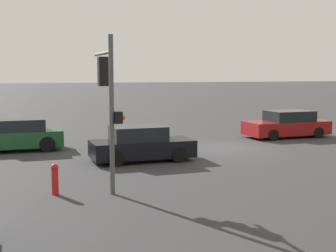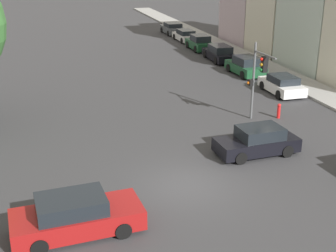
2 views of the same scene
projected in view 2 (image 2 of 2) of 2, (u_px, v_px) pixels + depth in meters
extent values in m
plane|color=#333335|center=(186.00, 185.00, 20.40)|extent=(300.00, 300.00, 0.00)
cube|color=gray|center=(205.00, 38.00, 53.34)|extent=(2.75, 60.00, 0.16)
cube|color=#ADBCB2|center=(335.00, 19.00, 39.18)|extent=(7.30, 6.85, 8.20)
cube|color=#B29EA8|center=(264.00, 2.00, 50.60)|extent=(7.74, 6.54, 8.41)
cylinder|color=#515456|center=(253.00, 81.00, 27.57)|extent=(0.14, 0.14, 4.64)
cylinder|color=#515456|center=(265.00, 55.00, 25.93)|extent=(0.17, 2.25, 0.10)
cube|color=black|center=(264.00, 64.00, 26.13)|extent=(0.31, 0.31, 0.90)
sphere|color=red|center=(262.00, 59.00, 25.96)|extent=(0.20, 0.20, 0.20)
sphere|color=#99660F|center=(261.00, 65.00, 26.07)|extent=(0.20, 0.20, 0.20)
sphere|color=#0F511E|center=(261.00, 70.00, 26.18)|extent=(0.20, 0.20, 0.20)
cube|color=black|center=(250.00, 83.00, 27.54)|extent=(0.23, 0.36, 0.35)
sphere|color=orange|center=(248.00, 83.00, 27.49)|extent=(0.18, 0.18, 0.18)
cube|color=black|center=(256.00, 144.00, 23.30)|extent=(4.17, 1.88, 0.67)
cube|color=black|center=(260.00, 132.00, 23.13)|extent=(2.19, 1.61, 0.58)
cylinder|color=black|center=(241.00, 158.00, 22.26)|extent=(0.62, 0.24, 0.61)
cylinder|color=black|center=(226.00, 145.00, 23.72)|extent=(0.62, 0.24, 0.61)
cylinder|color=black|center=(287.00, 151.00, 23.03)|extent=(0.62, 0.24, 0.61)
cylinder|color=black|center=(270.00, 139.00, 24.49)|extent=(0.62, 0.24, 0.61)
cube|color=maroon|center=(78.00, 219.00, 16.81)|extent=(4.75, 2.15, 0.73)
cube|color=black|center=(71.00, 204.00, 16.52)|extent=(2.51, 1.81, 0.57)
cylinder|color=black|center=(111.00, 206.00, 18.15)|extent=(0.62, 0.25, 0.61)
cylinder|color=black|center=(123.00, 230.00, 16.55)|extent=(0.62, 0.25, 0.61)
cylinder|color=black|center=(35.00, 219.00, 17.22)|extent=(0.62, 0.25, 0.61)
cylinder|color=black|center=(39.00, 247.00, 15.63)|extent=(0.62, 0.25, 0.61)
cube|color=silver|center=(282.00, 86.00, 33.16)|extent=(1.87, 3.96, 0.65)
cube|color=black|center=(283.00, 79.00, 32.81)|extent=(1.62, 2.07, 0.49)
cylinder|color=black|center=(263.00, 85.00, 34.10)|extent=(0.23, 0.63, 0.62)
cylinder|color=black|center=(283.00, 84.00, 34.54)|extent=(0.23, 0.63, 0.62)
cylinder|color=black|center=(279.00, 95.00, 31.91)|extent=(0.23, 0.63, 0.62)
cylinder|color=black|center=(301.00, 93.00, 32.35)|extent=(0.23, 0.63, 0.62)
cube|color=#194728|center=(245.00, 68.00, 38.11)|extent=(1.98, 4.10, 0.69)
cube|color=black|center=(247.00, 61.00, 37.73)|extent=(1.69, 2.15, 0.64)
cylinder|color=black|center=(229.00, 68.00, 39.03)|extent=(0.24, 0.68, 0.67)
cylinder|color=black|center=(248.00, 66.00, 39.55)|extent=(0.24, 0.68, 0.67)
cylinder|color=black|center=(243.00, 75.00, 36.81)|extent=(0.24, 0.68, 0.67)
cylinder|color=black|center=(262.00, 73.00, 37.34)|extent=(0.24, 0.68, 0.67)
cube|color=black|center=(219.00, 55.00, 42.86)|extent=(1.95, 4.63, 0.66)
cube|color=black|center=(220.00, 49.00, 42.47)|extent=(1.67, 2.43, 0.61)
cylinder|color=black|center=(205.00, 54.00, 44.00)|extent=(0.24, 0.68, 0.67)
cylinder|color=black|center=(222.00, 53.00, 44.41)|extent=(0.24, 0.68, 0.67)
cylinder|color=black|center=(216.00, 61.00, 41.44)|extent=(0.24, 0.68, 0.67)
cylinder|color=black|center=(234.00, 60.00, 41.86)|extent=(0.24, 0.68, 0.67)
cube|color=#194728|center=(200.00, 44.00, 47.40)|extent=(1.85, 4.06, 0.73)
cube|color=black|center=(200.00, 38.00, 47.02)|extent=(1.60, 2.12, 0.62)
cylinder|color=black|center=(188.00, 45.00, 48.38)|extent=(0.23, 0.72, 0.71)
cylinder|color=black|center=(203.00, 44.00, 48.81)|extent=(0.23, 0.72, 0.71)
cylinder|color=black|center=(196.00, 49.00, 46.14)|extent=(0.23, 0.72, 0.71)
cylinder|color=black|center=(212.00, 48.00, 46.57)|extent=(0.23, 0.72, 0.71)
cube|color=silver|center=(185.00, 37.00, 51.98)|extent=(1.75, 4.21, 0.60)
cube|color=black|center=(186.00, 32.00, 51.64)|extent=(1.53, 2.20, 0.49)
cylinder|color=black|center=(175.00, 37.00, 52.97)|extent=(0.23, 0.63, 0.63)
cylinder|color=black|center=(188.00, 36.00, 53.43)|extent=(0.23, 0.63, 0.63)
cylinder|color=black|center=(182.00, 41.00, 50.66)|extent=(0.23, 0.63, 0.63)
cylinder|color=black|center=(196.00, 40.00, 51.11)|extent=(0.23, 0.63, 0.63)
cube|color=#4C5156|center=(172.00, 29.00, 56.35)|extent=(1.94, 4.27, 0.72)
cube|color=black|center=(173.00, 25.00, 55.99)|extent=(1.70, 2.23, 0.46)
cylinder|color=black|center=(162.00, 30.00, 57.35)|extent=(0.22, 0.65, 0.65)
cylinder|color=black|center=(176.00, 29.00, 57.86)|extent=(0.22, 0.65, 0.65)
cylinder|color=black|center=(169.00, 33.00, 55.00)|extent=(0.22, 0.65, 0.65)
cylinder|color=black|center=(183.00, 33.00, 55.50)|extent=(0.22, 0.65, 0.65)
cylinder|color=red|center=(279.00, 112.00, 28.31)|extent=(0.20, 0.20, 0.75)
sphere|color=red|center=(279.00, 105.00, 28.16)|extent=(0.22, 0.22, 0.22)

